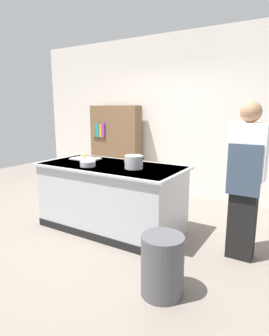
{
  "coord_description": "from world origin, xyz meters",
  "views": [
    {
      "loc": [
        2.22,
        -3.03,
        1.64
      ],
      "look_at": [
        0.25,
        0.2,
        0.85
      ],
      "focal_mm": 30.41,
      "sensor_mm": 36.0,
      "label": 1
    }
  ],
  "objects_px": {
    "mixing_bowl": "(88,164)",
    "trash_bin": "(162,265)",
    "stock_pot": "(134,162)",
    "bookshelf": "(116,147)",
    "juice_cup": "(127,159)",
    "person_chef": "(245,178)",
    "onion": "(84,155)"
  },
  "relations": [
    {
      "from": "juice_cup",
      "to": "person_chef",
      "type": "height_order",
      "value": "person_chef"
    },
    {
      "from": "onion",
      "to": "bookshelf",
      "type": "distance_m",
      "value": 1.73
    },
    {
      "from": "mixing_bowl",
      "to": "trash_bin",
      "type": "relative_size",
      "value": 0.36
    },
    {
      "from": "mixing_bowl",
      "to": "stock_pot",
      "type": "bearing_deg",
      "value": 18.94
    },
    {
      "from": "mixing_bowl",
      "to": "person_chef",
      "type": "height_order",
      "value": "person_chef"
    },
    {
      "from": "stock_pot",
      "to": "bookshelf",
      "type": "distance_m",
      "value": 2.42
    },
    {
      "from": "onion",
      "to": "bookshelf",
      "type": "relative_size",
      "value": 0.04
    },
    {
      "from": "onion",
      "to": "juice_cup",
      "type": "distance_m",
      "value": 0.7
    },
    {
      "from": "stock_pot",
      "to": "bookshelf",
      "type": "relative_size",
      "value": 0.17
    },
    {
      "from": "trash_bin",
      "to": "mixing_bowl",
      "type": "bearing_deg",
      "value": 153.83
    },
    {
      "from": "trash_bin",
      "to": "person_chef",
      "type": "height_order",
      "value": "person_chef"
    },
    {
      "from": "onion",
      "to": "juice_cup",
      "type": "bearing_deg",
      "value": 9.4
    },
    {
      "from": "trash_bin",
      "to": "bookshelf",
      "type": "height_order",
      "value": "bookshelf"
    },
    {
      "from": "person_chef",
      "to": "trash_bin",
      "type": "bearing_deg",
      "value": 160.62
    },
    {
      "from": "juice_cup",
      "to": "person_chef",
      "type": "relative_size",
      "value": 0.06
    },
    {
      "from": "bookshelf",
      "to": "trash_bin",
      "type": "bearing_deg",
      "value": -48.54
    },
    {
      "from": "onion",
      "to": "person_chef",
      "type": "relative_size",
      "value": 0.04
    },
    {
      "from": "stock_pot",
      "to": "juice_cup",
      "type": "distance_m",
      "value": 0.45
    },
    {
      "from": "stock_pot",
      "to": "person_chef",
      "type": "height_order",
      "value": "person_chef"
    },
    {
      "from": "juice_cup",
      "to": "bookshelf",
      "type": "height_order",
      "value": "bookshelf"
    },
    {
      "from": "trash_bin",
      "to": "onion",
      "type": "bearing_deg",
      "value": 149.12
    },
    {
      "from": "person_chef",
      "to": "bookshelf",
      "type": "bearing_deg",
      "value": 63.83
    },
    {
      "from": "onion",
      "to": "juice_cup",
      "type": "relative_size",
      "value": 0.7
    },
    {
      "from": "person_chef",
      "to": "bookshelf",
      "type": "relative_size",
      "value": 1.01
    },
    {
      "from": "juice_cup",
      "to": "onion",
      "type": "bearing_deg",
      "value": -170.6
    },
    {
      "from": "bookshelf",
      "to": "mixing_bowl",
      "type": "bearing_deg",
      "value": -64.13
    },
    {
      "from": "mixing_bowl",
      "to": "trash_bin",
      "type": "xyz_separation_m",
      "value": [
        1.43,
        -0.71,
        -0.66
      ]
    },
    {
      "from": "onion",
      "to": "bookshelf",
      "type": "height_order",
      "value": "bookshelf"
    },
    {
      "from": "mixing_bowl",
      "to": "trash_bin",
      "type": "height_order",
      "value": "mixing_bowl"
    },
    {
      "from": "mixing_bowl",
      "to": "bookshelf",
      "type": "xyz_separation_m",
      "value": [
        -0.99,
        2.04,
        -0.08
      ]
    },
    {
      "from": "onion",
      "to": "stock_pot",
      "type": "xyz_separation_m",
      "value": [
        1.0,
        -0.2,
        0.03
      ]
    },
    {
      "from": "mixing_bowl",
      "to": "bookshelf",
      "type": "bearing_deg",
      "value": 115.87
    }
  ]
}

